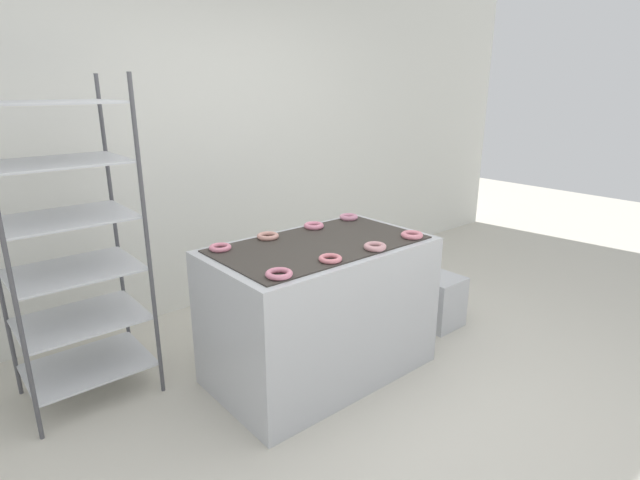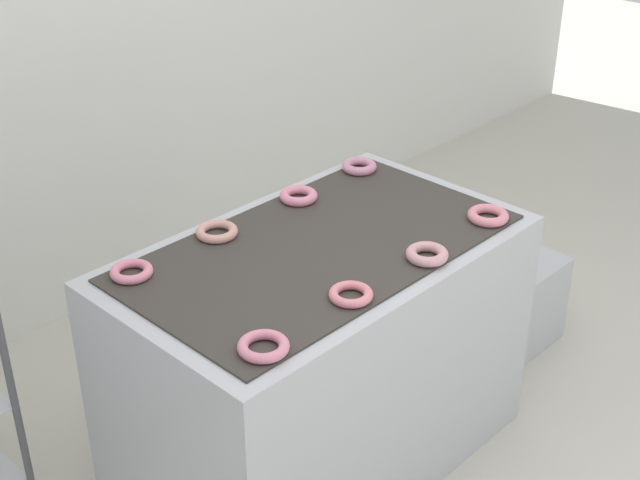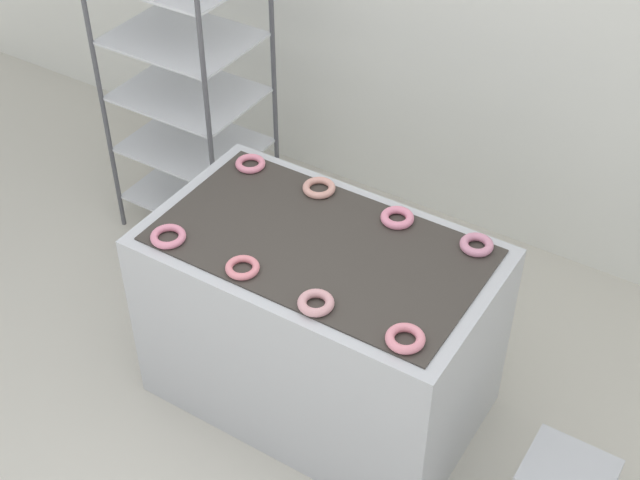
# 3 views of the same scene
# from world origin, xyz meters

# --- Properties ---
(fryer_machine) EXTENTS (1.36, 0.79, 0.87)m
(fryer_machine) POSITION_xyz_m (0.00, 0.65, 0.43)
(fryer_machine) COLOR #B7BABF
(fryer_machine) RESTS_ON ground_plane
(baking_rack_cart) EXTENTS (0.69, 0.55, 1.84)m
(baking_rack_cart) POSITION_xyz_m (-1.21, 1.36, 0.94)
(baking_rack_cart) COLOR #4C4C51
(baking_rack_cart) RESTS_ON ground_plane
(donut_near_left) EXTENTS (0.14, 0.14, 0.03)m
(donut_near_left) POSITION_xyz_m (-0.51, 0.36, 0.89)
(donut_near_left) COLOR pink
(donut_near_left) RESTS_ON fryer_machine
(donut_near_midleft) EXTENTS (0.13, 0.13, 0.03)m
(donut_near_midleft) POSITION_xyz_m (-0.16, 0.37, 0.88)
(donut_near_midleft) COLOR pink
(donut_near_midleft) RESTS_ON fryer_machine
(donut_near_midright) EXTENTS (0.13, 0.13, 0.03)m
(donut_near_midright) POSITION_xyz_m (0.17, 0.35, 0.89)
(donut_near_midright) COLOR #D19398
(donut_near_midright) RESTS_ON fryer_machine
(donut_near_right) EXTENTS (0.14, 0.14, 0.03)m
(donut_near_right) POSITION_xyz_m (0.51, 0.37, 0.89)
(donut_near_right) COLOR pink
(donut_near_right) RESTS_ON fryer_machine
(donut_far_left) EXTENTS (0.13, 0.13, 0.03)m
(donut_far_left) POSITION_xyz_m (-0.52, 0.92, 0.89)
(donut_far_left) COLOR pink
(donut_far_left) RESTS_ON fryer_machine
(donut_far_midleft) EXTENTS (0.14, 0.14, 0.03)m
(donut_far_midleft) POSITION_xyz_m (-0.18, 0.93, 0.89)
(donut_far_midleft) COLOR #D59688
(donut_far_midleft) RESTS_ON fryer_machine
(donut_far_midright) EXTENTS (0.13, 0.13, 0.03)m
(donut_far_midright) POSITION_xyz_m (0.18, 0.93, 0.89)
(donut_far_midright) COLOR pink
(donut_far_midright) RESTS_ON fryer_machine
(donut_far_right) EXTENTS (0.13, 0.13, 0.03)m
(donut_far_right) POSITION_xyz_m (0.51, 0.94, 0.89)
(donut_far_right) COLOR pink
(donut_far_right) RESTS_ON fryer_machine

